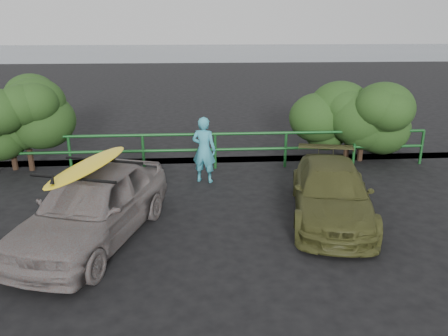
# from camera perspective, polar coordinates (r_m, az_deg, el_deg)

# --- Properties ---
(ground) EXTENTS (80.00, 80.00, 0.00)m
(ground) POSITION_cam_1_polar(r_m,az_deg,el_deg) (7.82, -6.73, -11.80)
(ground) COLOR black
(ocean) EXTENTS (200.00, 200.00, 0.00)m
(ocean) POSITION_cam_1_polar(r_m,az_deg,el_deg) (66.88, -4.50, 14.96)
(ocean) COLOR slate
(ocean) RESTS_ON ground
(guardrail) EXTENTS (14.00, 0.08, 1.04)m
(guardrail) POSITION_cam_1_polar(r_m,az_deg,el_deg) (12.25, -5.84, 2.18)
(guardrail) COLOR #164D1E
(guardrail) RESTS_ON ground
(shrub_left) EXTENTS (3.20, 2.40, 2.34)m
(shrub_left) POSITION_cam_1_polar(r_m,az_deg,el_deg) (13.52, -26.74, 4.68)
(shrub_left) COLOR #254519
(shrub_left) RESTS_ON ground
(shrub_right) EXTENTS (3.20, 2.40, 2.14)m
(shrub_right) POSITION_cam_1_polar(r_m,az_deg,el_deg) (13.39, 16.15, 5.37)
(shrub_right) COLOR #254519
(shrub_right) RESTS_ON ground
(sedan) EXTENTS (2.81, 4.39, 1.39)m
(sedan) POSITION_cam_1_polar(r_m,az_deg,el_deg) (8.50, -16.74, -4.73)
(sedan) COLOR slate
(sedan) RESTS_ON ground
(olive_vehicle) EXTENTS (2.33, 4.10, 1.12)m
(olive_vehicle) POSITION_cam_1_polar(r_m,az_deg,el_deg) (9.43, 13.83, -3.04)
(olive_vehicle) COLOR #42441E
(olive_vehicle) RESTS_ON ground
(man) EXTENTS (0.72, 0.60, 1.71)m
(man) POSITION_cam_1_polar(r_m,az_deg,el_deg) (11.14, -2.64, 2.39)
(man) COLOR teal
(man) RESTS_ON ground
(roof_rack) EXTENTS (1.89, 1.57, 0.05)m
(roof_rack) POSITION_cam_1_polar(r_m,az_deg,el_deg) (8.25, -17.20, -0.10)
(roof_rack) COLOR black
(roof_rack) RESTS_ON sedan
(surfboard) EXTENTS (1.31, 2.63, 0.08)m
(surfboard) POSITION_cam_1_polar(r_m,az_deg,el_deg) (8.23, -17.24, 0.33)
(surfboard) COLOR yellow
(surfboard) RESTS_ON roof_rack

